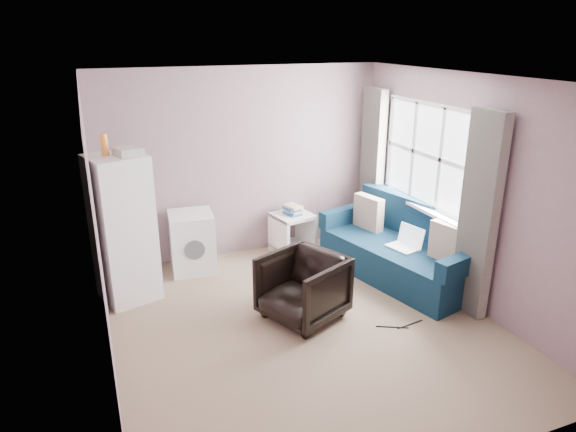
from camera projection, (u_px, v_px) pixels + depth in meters
name	position (u px, v px, depth m)	size (l,w,h in m)	color
room	(308.00, 211.00, 4.97)	(3.84, 4.24, 2.54)	#977D63
armchair	(303.00, 284.00, 5.38)	(0.76, 0.71, 0.78)	black
fridge	(123.00, 228.00, 5.66)	(0.72, 0.72, 1.90)	white
washing_machine	(192.00, 241.00, 6.49)	(0.59, 0.59, 0.76)	white
side_table	(292.00, 230.00, 7.08)	(0.58, 0.58, 0.67)	white
sofa	(404.00, 250.00, 6.36)	(1.41, 2.23, 0.92)	#0F3048
window_dressing	(418.00, 188.00, 6.23)	(0.17, 2.62, 2.18)	white
floor_cables	(401.00, 326.00, 5.34)	(0.52, 0.16, 0.01)	black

